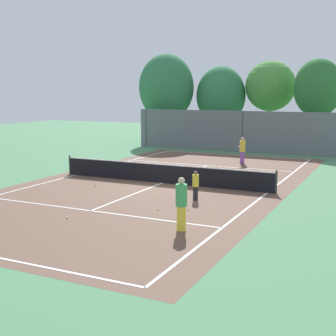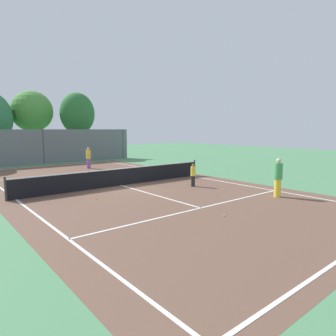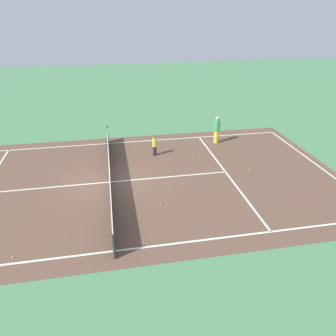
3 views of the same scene
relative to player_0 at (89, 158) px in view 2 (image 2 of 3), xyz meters
name	(u,v)px [view 2 (image 2 of 3)]	position (x,y,z in m)	size (l,w,h in m)	color
ground_plane	(121,185)	(-1.78, -8.18, -0.89)	(80.00, 80.00, 0.00)	#4C8456
court_surface	(121,185)	(-1.78, -8.18, -0.89)	(13.00, 25.00, 0.01)	brown
tennis_net	(121,177)	(-1.78, -8.18, -0.38)	(11.90, 0.10, 1.10)	#333833
perimeter_fence	(43,147)	(-1.78, 5.82, 0.71)	(18.00, 0.12, 3.20)	slate
tree_0	(77,114)	(3.18, 9.57, 4.04)	(3.83, 3.40, 7.25)	brown
tree_1	(32,111)	(-1.09, 11.50, 4.23)	(4.34, 4.34, 7.31)	brown
player_0	(89,158)	(0.00, 0.00, 0.00)	(0.38, 0.94, 1.73)	purple
player_1	(193,175)	(1.24, -11.01, -0.23)	(0.28, 0.28, 1.29)	#232328
player_2	(278,177)	(2.55, -15.43, 0.05)	(0.39, 0.39, 1.85)	yellow
tennis_ball_0	(217,194)	(0.58, -13.35, -0.86)	(0.07, 0.07, 0.07)	#CCE533
tennis_ball_1	(11,176)	(-5.89, -0.47, -0.86)	(0.07, 0.07, 0.07)	#CCE533
tennis_ball_2	(97,199)	(-4.39, -10.46, -0.86)	(0.07, 0.07, 0.07)	#CCE533
tennis_ball_3	(69,192)	(-4.77, -8.14, -0.86)	(0.07, 0.07, 0.07)	#CCE533
tennis_ball_4	(65,179)	(-3.51, -4.20, -0.86)	(0.07, 0.07, 0.07)	#CCE533
tennis_ball_5	(6,186)	(-6.98, -4.47, -0.86)	(0.07, 0.07, 0.07)	#CCE533
tennis_ball_6	(225,215)	(-1.90, -15.93, -0.86)	(0.07, 0.07, 0.07)	#CCE533
tennis_ball_7	(118,178)	(-0.64, -5.82, -0.86)	(0.07, 0.07, 0.07)	#CCE533
tennis_ball_8	(84,172)	(-1.17, -1.68, -0.86)	(0.07, 0.07, 0.07)	#CCE533
tennis_ball_9	(152,180)	(0.58, -8.00, -0.86)	(0.07, 0.07, 0.07)	#CCE533
tennis_ball_10	(223,190)	(1.68, -12.83, -0.86)	(0.07, 0.07, 0.07)	#CCE533
tennis_ball_11	(109,164)	(2.82, 1.77, -0.86)	(0.07, 0.07, 0.07)	#CCE533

